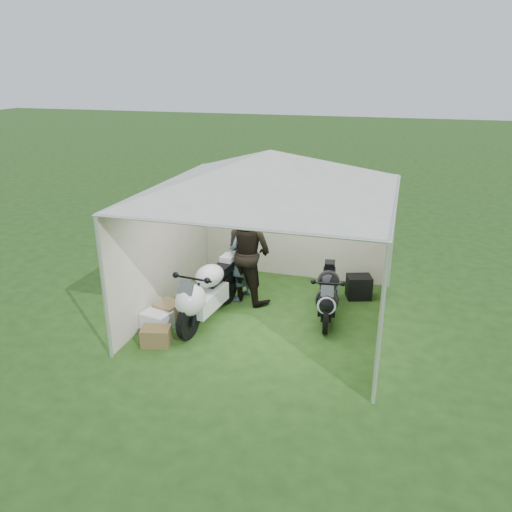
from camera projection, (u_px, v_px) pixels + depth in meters
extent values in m
plane|color=#224415|center=(269.00, 316.00, 9.05)|extent=(80.00, 80.00, 0.00)
cylinder|color=silver|center=(104.00, 290.00, 7.38)|extent=(0.06, 0.06, 2.30)
cylinder|color=silver|center=(380.00, 327.00, 6.31)|extent=(0.06, 0.06, 2.30)
cylinder|color=silver|center=(206.00, 217.00, 10.97)|extent=(0.06, 0.06, 2.30)
cylinder|color=silver|center=(393.00, 233.00, 9.90)|extent=(0.06, 0.06, 2.30)
cube|color=beige|center=(294.00, 225.00, 10.43)|extent=(4.00, 0.02, 2.30)
cube|color=beige|center=(165.00, 246.00, 9.18)|extent=(0.02, 4.00, 2.30)
cube|color=beige|center=(388.00, 270.00, 8.11)|extent=(0.02, 4.00, 2.30)
pyramid|color=white|center=(270.00, 171.00, 8.11)|extent=(5.66, 5.66, 0.70)
cube|color=#99A5B7|center=(219.00, 187.00, 10.61)|extent=(0.22, 0.02, 0.28)
cube|color=#99A5B7|center=(235.00, 188.00, 10.51)|extent=(0.22, 0.02, 0.28)
cube|color=#99A5B7|center=(251.00, 189.00, 10.42)|extent=(0.22, 0.01, 0.28)
cube|color=#99A5B7|center=(267.00, 190.00, 10.33)|extent=(0.22, 0.01, 0.28)
cube|color=#99A5B7|center=(220.00, 201.00, 10.71)|extent=(0.22, 0.02, 0.28)
cube|color=#99A5B7|center=(235.00, 202.00, 10.62)|extent=(0.22, 0.01, 0.28)
cube|color=#99A5B7|center=(251.00, 203.00, 10.53)|extent=(0.22, 0.02, 0.28)
cube|color=#99A5B7|center=(267.00, 204.00, 10.43)|extent=(0.22, 0.01, 0.28)
cylinder|color=#D8590C|center=(305.00, 188.00, 10.07)|extent=(3.20, 0.02, 0.02)
cylinder|color=black|center=(188.00, 321.00, 8.23)|extent=(0.17, 0.64, 0.63)
cylinder|color=black|center=(227.00, 287.00, 9.50)|extent=(0.22, 0.64, 0.63)
cube|color=silver|center=(208.00, 300.00, 8.79)|extent=(0.46, 1.03, 0.31)
ellipsoid|color=silver|center=(191.00, 300.00, 8.20)|extent=(0.54, 0.68, 0.52)
ellipsoid|color=silver|center=(210.00, 276.00, 8.73)|extent=(0.53, 0.69, 0.37)
cube|color=black|center=(220.00, 271.00, 9.12)|extent=(0.34, 0.65, 0.15)
cube|color=silver|center=(228.00, 260.00, 9.39)|extent=(0.26, 0.34, 0.19)
cube|color=black|center=(218.00, 282.00, 9.09)|extent=(0.16, 0.58, 0.10)
cube|color=#3F474C|center=(186.00, 288.00, 8.00)|extent=(0.27, 0.18, 0.22)
cylinder|color=black|center=(326.00, 318.00, 8.43)|extent=(0.15, 0.54, 0.53)
cylinder|color=black|center=(328.00, 288.00, 9.56)|extent=(0.19, 0.54, 0.53)
cube|color=black|center=(327.00, 300.00, 8.93)|extent=(0.40, 0.87, 0.26)
ellipsoid|color=black|center=(327.00, 301.00, 8.41)|extent=(0.46, 0.57, 0.44)
ellipsoid|color=black|center=(329.00, 280.00, 8.88)|extent=(0.45, 0.58, 0.31)
cube|color=black|center=(329.00, 275.00, 9.23)|extent=(0.29, 0.55, 0.12)
cube|color=black|center=(330.00, 266.00, 9.47)|extent=(0.22, 0.29, 0.16)
cube|color=maroon|center=(328.00, 284.00, 9.20)|extent=(0.15, 0.49, 0.09)
cube|color=#3F474C|center=(327.00, 291.00, 8.23)|extent=(0.23, 0.15, 0.19)
cylinder|color=white|center=(326.00, 306.00, 8.23)|extent=(0.32, 0.06, 0.32)
cube|color=#172BAF|center=(328.00, 293.00, 9.69)|extent=(0.37, 0.25, 0.26)
imported|color=black|center=(249.00, 252.00, 9.39)|extent=(1.18, 1.08, 1.97)
imported|color=slate|center=(241.00, 255.00, 9.45)|extent=(0.51, 0.71, 1.81)
cube|color=black|center=(359.00, 287.00, 9.71)|extent=(0.55, 0.49, 0.46)
cube|color=silver|center=(157.00, 321.00, 8.57)|extent=(0.54, 0.46, 0.32)
cube|color=olive|center=(169.00, 312.00, 8.81)|extent=(0.48, 0.48, 0.36)
cube|color=silver|center=(159.00, 332.00, 8.31)|extent=(0.36, 0.33, 0.21)
cube|color=brown|center=(156.00, 336.00, 8.08)|extent=(0.52, 0.43, 0.30)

